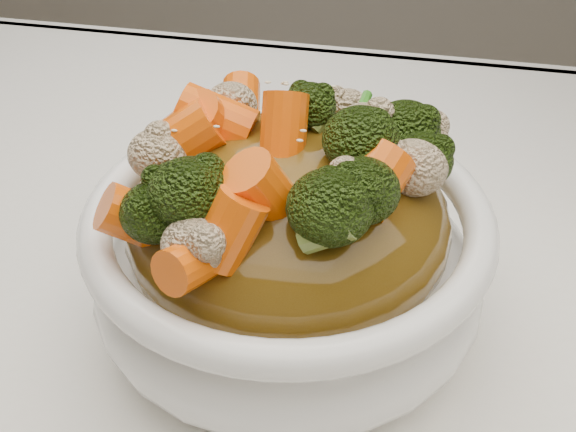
# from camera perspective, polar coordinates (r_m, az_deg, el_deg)

# --- Properties ---
(tablecloth) EXTENTS (1.20, 0.80, 0.04)m
(tablecloth) POSITION_cam_1_polar(r_m,az_deg,el_deg) (0.47, 1.70, -8.14)
(tablecloth) COLOR white
(tablecloth) RESTS_ON dining_table
(bowl) EXTENTS (0.30, 0.30, 0.09)m
(bowl) POSITION_cam_1_polar(r_m,az_deg,el_deg) (0.41, 0.00, -3.94)
(bowl) COLOR white
(bowl) RESTS_ON tablecloth
(sauce_base) EXTENTS (0.24, 0.24, 0.10)m
(sauce_base) POSITION_cam_1_polar(r_m,az_deg,el_deg) (0.39, -0.00, -0.38)
(sauce_base) COLOR #563B0E
(sauce_base) RESTS_ON bowl
(carrots) EXTENTS (0.24, 0.24, 0.05)m
(carrots) POSITION_cam_1_polar(r_m,az_deg,el_deg) (0.35, -0.00, 8.38)
(carrots) COLOR #F35C07
(carrots) RESTS_ON sauce_base
(broccoli) EXTENTS (0.24, 0.24, 0.05)m
(broccoli) POSITION_cam_1_polar(r_m,az_deg,el_deg) (0.35, -0.00, 8.22)
(broccoli) COLOR black
(broccoli) RESTS_ON sauce_base
(cauliflower) EXTENTS (0.24, 0.24, 0.04)m
(cauliflower) POSITION_cam_1_polar(r_m,az_deg,el_deg) (0.35, -0.00, 7.92)
(cauliflower) COLOR beige
(cauliflower) RESTS_ON sauce_base
(scallions) EXTENTS (0.18, 0.18, 0.02)m
(scallions) POSITION_cam_1_polar(r_m,az_deg,el_deg) (0.35, -0.00, 8.53)
(scallions) COLOR #2A731A
(scallions) RESTS_ON sauce_base
(sesame_seeds) EXTENTS (0.21, 0.21, 0.01)m
(sesame_seeds) POSITION_cam_1_polar(r_m,az_deg,el_deg) (0.35, -0.00, 8.53)
(sesame_seeds) COLOR beige
(sesame_seeds) RESTS_ON sauce_base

